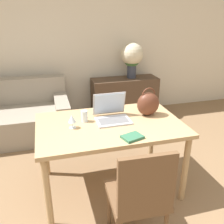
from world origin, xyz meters
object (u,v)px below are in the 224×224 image
(laptop, at_px, (111,113))
(handbag, at_px, (148,104))
(flower_vase, at_px, (132,56))
(drinking_glass, at_px, (84,116))
(wine_glass, at_px, (72,119))
(chair, at_px, (140,194))
(couch, at_px, (17,118))

(laptop, distance_m, handbag, 0.41)
(laptop, distance_m, flower_vase, 1.95)
(drinking_glass, xyz_separation_m, handbag, (0.68, -0.01, 0.07))
(wine_glass, bearing_deg, flower_vase, 55.83)
(chair, distance_m, flower_vase, 2.83)
(couch, distance_m, laptop, 1.90)
(wine_glass, height_order, flower_vase, flower_vase)
(couch, xyz_separation_m, laptop, (1.10, -1.44, 0.55))
(drinking_glass, bearing_deg, handbag, -1.23)
(chair, bearing_deg, couch, 117.24)
(couch, relative_size, laptop, 4.49)
(chair, relative_size, laptop, 2.73)
(couch, bearing_deg, flower_vase, 8.77)
(laptop, xyz_separation_m, handbag, (0.40, -0.01, 0.06))
(handbag, bearing_deg, laptop, 178.78)
(wine_glass, relative_size, handbag, 0.44)
(laptop, bearing_deg, flower_vase, 64.25)
(flower_vase, bearing_deg, chair, -108.07)
(chair, height_order, handbag, handbag)
(flower_vase, bearing_deg, wine_glass, -124.17)
(drinking_glass, height_order, flower_vase, flower_vase)
(laptop, relative_size, wine_glass, 2.55)
(laptop, height_order, handbag, handbag)
(chair, bearing_deg, flower_vase, 74.46)
(flower_vase, bearing_deg, drinking_glass, -122.87)
(chair, distance_m, couch, 2.59)
(drinking_glass, distance_m, wine_glass, 0.18)
(drinking_glass, bearing_deg, wine_glass, -139.22)
(drinking_glass, bearing_deg, couch, 119.62)
(chair, distance_m, laptop, 0.95)
(drinking_glass, xyz_separation_m, flower_vase, (1.12, 1.74, 0.25))
(couch, distance_m, handbag, 2.18)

